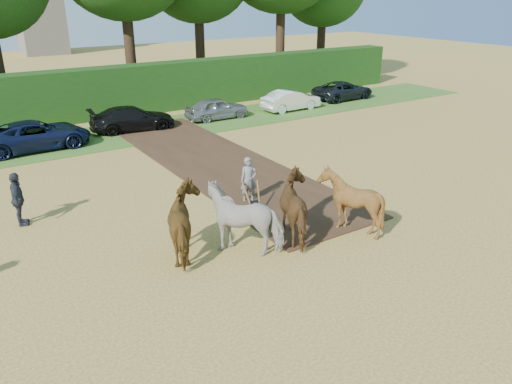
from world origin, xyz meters
TOP-DOWN VIEW (x-y plane):
  - ground at (0.00, 0.00)m, footprint 120.00×120.00m
  - earth_strip at (1.50, 7.00)m, footprint 4.50×17.00m
  - grass_verge at (0.00, 14.00)m, footprint 50.00×5.00m
  - hedgerow at (0.00, 18.50)m, footprint 46.00×1.60m
  - spectator_far at (-7.07, 4.94)m, footprint 0.65×1.15m
  - plough_team at (-0.69, -0.56)m, footprint 7.12×5.23m
  - parked_cars at (0.82, 14.18)m, footprint 35.56×3.28m

SIDE VIEW (x-z plane):
  - ground at x=0.00m, z-range 0.00..0.00m
  - grass_verge at x=0.00m, z-range 0.00..0.03m
  - earth_strip at x=1.50m, z-range 0.00..0.05m
  - parked_cars at x=0.82m, z-range -0.04..1.38m
  - spectator_far at x=-7.07m, z-range 0.00..1.84m
  - plough_team at x=-0.69m, z-range -0.01..2.04m
  - hedgerow at x=0.00m, z-range 0.00..3.00m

